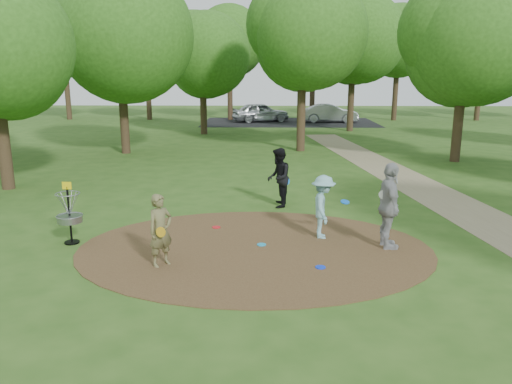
{
  "coord_description": "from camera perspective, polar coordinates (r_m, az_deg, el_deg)",
  "views": [
    {
      "loc": [
        0.31,
        -11.17,
        4.12
      ],
      "look_at": [
        0.0,
        1.2,
        1.1
      ],
      "focal_mm": 35.0,
      "sensor_mm": 36.0,
      "label": 1
    }
  ],
  "objects": [
    {
      "name": "player_waiting_with_disc",
      "position": [
        12.07,
        14.98,
        -1.58
      ],
      "size": [
        0.56,
        1.23,
        2.07
      ],
      "color": "#98999B",
      "rests_on": "ground"
    },
    {
      "name": "disc_ground_blue",
      "position": [
        10.87,
        7.38,
        -8.52
      ],
      "size": [
        0.22,
        0.22,
        0.02
      ],
      "primitive_type": "cylinder",
      "color": "#0D31EA",
      "rests_on": "dirt_clearing"
    },
    {
      "name": "ground",
      "position": [
        11.91,
        -0.15,
        -6.52
      ],
      "size": [
        100.0,
        100.0,
        0.0
      ],
      "primitive_type": "plane",
      "color": "#2D5119",
      "rests_on": "ground"
    },
    {
      "name": "car_left",
      "position": [
        41.62,
        0.54,
        9.11
      ],
      "size": [
        4.96,
        3.13,
        1.58
      ],
      "primitive_type": "imported",
      "rotation": [
        0.0,
        0.0,
        1.87
      ],
      "color": "#B5B9BD",
      "rests_on": "ground"
    },
    {
      "name": "disc_ground_red",
      "position": [
        13.46,
        -4.56,
        -4.03
      ],
      "size": [
        0.22,
        0.22,
        0.02
      ],
      "primitive_type": "cylinder",
      "color": "red",
      "rests_on": "dirt_clearing"
    },
    {
      "name": "disc_golf_basket",
      "position": [
        12.86,
        -20.6,
        -1.8
      ],
      "size": [
        0.63,
        0.63,
        1.54
      ],
      "color": "black",
      "rests_on": "ground"
    },
    {
      "name": "car_right",
      "position": [
        41.61,
        8.44,
        8.9
      ],
      "size": [
        4.54,
        1.62,
        1.49
      ],
      "primitive_type": "imported",
      "rotation": [
        0.0,
        0.0,
        1.56
      ],
      "color": "#94989B",
      "rests_on": "ground"
    },
    {
      "name": "disc_ground_cyan",
      "position": [
        12.11,
        0.64,
        -6.02
      ],
      "size": [
        0.22,
        0.22,
        0.02
      ],
      "primitive_type": "cylinder",
      "color": "#1996CC",
      "rests_on": "dirt_clearing"
    },
    {
      "name": "dirt_clearing",
      "position": [
        11.91,
        -0.15,
        -6.48
      ],
      "size": [
        8.4,
        8.4,
        0.02
      ],
      "primitive_type": "cylinder",
      "color": "#47301C",
      "rests_on": "ground"
    },
    {
      "name": "player_observer_with_disc",
      "position": [
        10.87,
        -10.85,
        -4.34
      ],
      "size": [
        0.68,
        0.68,
        1.59
      ],
      "color": "brown",
      "rests_on": "ground"
    },
    {
      "name": "parking_lot",
      "position": [
        41.41,
        3.82,
        7.97
      ],
      "size": [
        14.0,
        8.0,
        0.01
      ],
      "primitive_type": "cube",
      "color": "black",
      "rests_on": "ground"
    },
    {
      "name": "footpath",
      "position": [
        15.12,
        25.58,
        -3.46
      ],
      "size": [
        7.55,
        39.89,
        0.01
      ],
      "primitive_type": "cube",
      "rotation": [
        0.0,
        0.0,
        0.14
      ],
      "color": "#8C7A5B",
      "rests_on": "ground"
    },
    {
      "name": "tree_ring",
      "position": [
        20.23,
        6.28,
        16.89
      ],
      "size": [
        37.05,
        45.57,
        9.07
      ],
      "color": "#332316",
      "rests_on": "ground"
    },
    {
      "name": "player_throwing_with_disc",
      "position": [
        12.56,
        7.67,
        -1.71
      ],
      "size": [
        1.01,
        1.07,
        1.61
      ],
      "color": "#7DB5BB",
      "rests_on": "ground"
    },
    {
      "name": "player_walking_with_disc",
      "position": [
        15.33,
        2.58,
        1.64
      ],
      "size": [
        0.75,
        0.93,
        1.83
      ],
      "color": "black",
      "rests_on": "ground"
    }
  ]
}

